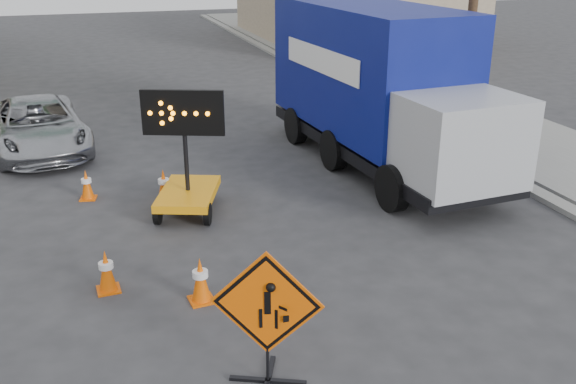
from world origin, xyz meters
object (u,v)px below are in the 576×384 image
arrow_board (188,185)px  pickup_truck (38,126)px  construction_sign (267,316)px  box_truck (378,96)px

arrow_board → pickup_truck: size_ratio=0.52×
construction_sign → arrow_board: size_ratio=0.72×
construction_sign → box_truck: box_truck is taller
pickup_truck → box_truck: bearing=-33.4°
box_truck → pickup_truck: bearing=150.7°
construction_sign → box_truck: size_ratio=0.23×
box_truck → arrow_board: bearing=-166.1°
arrow_board → box_truck: 5.56m
arrow_board → pickup_truck: bearing=140.0°
pickup_truck → box_truck: (8.32, -3.97, 1.10)m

